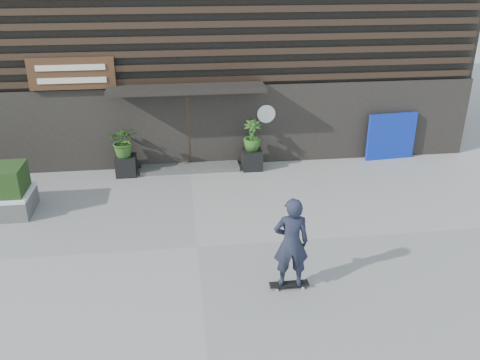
{
  "coord_description": "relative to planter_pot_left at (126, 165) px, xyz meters",
  "views": [
    {
      "loc": [
        -0.26,
        -9.79,
        5.98
      ],
      "look_at": [
        1.12,
        1.12,
        1.1
      ],
      "focal_mm": 37.57,
      "sensor_mm": 36.0,
      "label": 1
    }
  ],
  "objects": [
    {
      "name": "ground",
      "position": [
        1.9,
        -4.4,
        -0.3
      ],
      "size": [
        80.0,
        80.0,
        0.0
      ],
      "primitive_type": "plane",
      "color": "gray",
      "rests_on": "ground"
    },
    {
      "name": "entrance_step",
      "position": [
        1.9,
        0.2,
        -0.24
      ],
      "size": [
        3.0,
        0.8,
        0.12
      ],
      "primitive_type": "cube",
      "color": "#464644",
      "rests_on": "ground"
    },
    {
      "name": "planter_pot_left",
      "position": [
        0.0,
        0.0,
        0.0
      ],
      "size": [
        0.6,
        0.6,
        0.6
      ],
      "primitive_type": "cube",
      "color": "black",
      "rests_on": "ground"
    },
    {
      "name": "bamboo_left",
      "position": [
        0.0,
        0.0,
        0.78
      ],
      "size": [
        0.86,
        0.75,
        0.96
      ],
      "primitive_type": "imported",
      "color": "#2D591E",
      "rests_on": "planter_pot_left"
    },
    {
      "name": "planter_pot_right",
      "position": [
        3.8,
        0.0,
        0.0
      ],
      "size": [
        0.6,
        0.6,
        0.6
      ],
      "primitive_type": "cube",
      "color": "black",
      "rests_on": "ground"
    },
    {
      "name": "bamboo_right",
      "position": [
        3.8,
        0.0,
        0.78
      ],
      "size": [
        0.54,
        0.54,
        0.96
      ],
      "primitive_type": "imported",
      "color": "#2D591E",
      "rests_on": "planter_pot_right"
    },
    {
      "name": "blue_tarp",
      "position": [
        8.34,
        0.3,
        0.45
      ],
      "size": [
        1.61,
        0.27,
        1.51
      ],
      "primitive_type": "cube",
      "rotation": [
        0.0,
        0.0,
        0.09
      ],
      "color": "#0C24A8",
      "rests_on": "ground"
    },
    {
      "name": "building",
      "position": [
        1.9,
        5.56,
        3.69
      ],
      "size": [
        18.0,
        11.0,
        8.0
      ],
      "color": "black",
      "rests_on": "ground"
    },
    {
      "name": "skateboarder",
      "position": [
        3.63,
        -6.16,
        0.72
      ],
      "size": [
        0.78,
        0.5,
        1.96
      ],
      "color": "black",
      "rests_on": "ground"
    }
  ]
}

